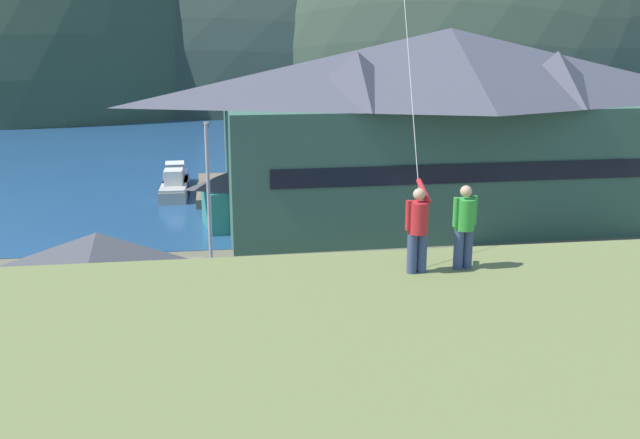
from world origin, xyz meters
TOP-DOWN VIEW (x-y plane):
  - ground_plane at (0.00, 0.00)m, footprint 600.00×600.00m
  - parking_lot_pad at (0.00, 5.00)m, footprint 40.00×20.00m
  - bay_water at (0.00, 60.00)m, footprint 360.00×84.00m
  - far_hill_west_ridge at (-38.45, 114.00)m, footprint 89.02×75.95m
  - far_hill_east_peak at (7.14, 113.50)m, footprint 110.90×60.72m
  - far_hill_center_saddle at (8.85, 116.91)m, footprint 121.68×60.90m
  - far_hill_far_shoulder at (38.92, 108.91)m, footprint 94.52×70.82m
  - harbor_lodge at (9.77, 21.86)m, footprint 29.43×11.64m
  - storage_shed_near_lot at (-8.92, 3.54)m, footprint 7.82×5.99m
  - storage_shed_waterside at (-2.81, 23.18)m, footprint 6.39×5.24m
  - wharf_dock at (-4.63, 33.11)m, footprint 3.20×10.23m
  - moored_boat_wharfside at (-7.99, 35.71)m, footprint 2.36×6.59m
  - moored_boat_outer_mooring at (-0.90, 35.03)m, footprint 3.48×8.66m
  - moored_boat_inner_slip at (-7.92, 32.59)m, footprint 2.05×6.09m
  - parked_car_lone_by_shed at (-0.29, 0.27)m, footprint 4.28×2.21m
  - parked_car_mid_row_far at (12.19, 6.78)m, footprint 4.34×2.35m
  - parked_car_front_row_silver at (-5.08, -0.45)m, footprint 4.21×2.07m
  - parked_car_back_row_right at (4.63, -0.69)m, footprint 4.21×2.07m
  - parked_car_mid_row_near at (5.28, 6.90)m, footprint 4.34×2.35m
  - parking_light_pole at (-5.09, 10.55)m, footprint 0.24×0.78m
  - person_kite_flyer at (-0.74, -7.86)m, footprint 0.52×0.69m
  - person_companion at (0.28, -7.74)m, footprint 0.54×0.40m

SIDE VIEW (x-z plane):
  - ground_plane at x=0.00m, z-range 0.00..0.00m
  - far_hill_west_ridge at x=-38.45m, z-range -47.93..47.93m
  - far_hill_east_peak at x=7.14m, z-range -35.60..35.60m
  - far_hill_center_saddle at x=8.85m, z-range -47.23..47.23m
  - far_hill_far_shoulder at x=38.92m, z-range -40.68..40.68m
  - bay_water at x=0.00m, z-range 0.00..0.03m
  - parking_lot_pad at x=0.00m, z-range 0.00..0.10m
  - wharf_dock at x=-4.63m, z-range 0.00..0.70m
  - moored_boat_outer_mooring at x=-0.90m, z-range -0.36..1.80m
  - moored_boat_wharfside at x=-7.99m, z-range -0.36..1.80m
  - moored_boat_inner_slip at x=-7.92m, z-range -0.36..1.80m
  - parked_car_lone_by_shed at x=-0.29m, z-range 0.15..1.97m
  - parked_car_mid_row_far at x=12.19m, z-range 0.15..1.97m
  - parked_car_front_row_silver at x=-5.08m, z-range 0.15..1.97m
  - parked_car_back_row_right at x=4.63m, z-range 0.15..1.97m
  - parked_car_mid_row_near at x=5.28m, z-range 0.15..1.97m
  - storage_shed_waterside at x=-2.81m, z-range 0.08..4.06m
  - storage_shed_near_lot at x=-8.92m, z-range 0.10..5.27m
  - parking_light_pole at x=-5.09m, z-range 0.65..8.64m
  - harbor_lodge at x=9.77m, z-range 0.38..12.68m
  - person_companion at x=0.28m, z-range 7.19..8.93m
  - person_kite_flyer at x=-0.74m, z-range 7.14..9.00m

